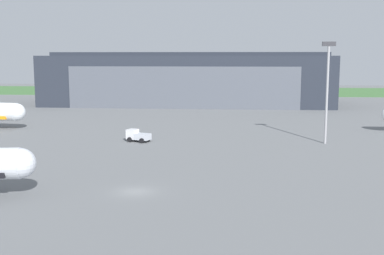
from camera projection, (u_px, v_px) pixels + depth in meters
The scene contains 5 objects.
ground_plane at pixel (135, 192), 57.44m from camera, with size 440.00×440.00×0.00m, color slate.
grass_field_strip at pixel (209, 91), 222.87m from camera, with size 440.00×56.00×0.08m, color #406E39.
maintenance_hangar at pixel (188, 79), 163.97m from camera, with size 93.24×35.71×17.35m.
fuel_bowser at pixel (138, 136), 90.92m from camera, with size 4.90×3.59×2.30m.
apron_light_mast at pixel (327, 84), 87.66m from camera, with size 2.40×0.50×18.59m.
Camera 1 is at (11.54, -54.91, 15.98)m, focal length 45.16 mm.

